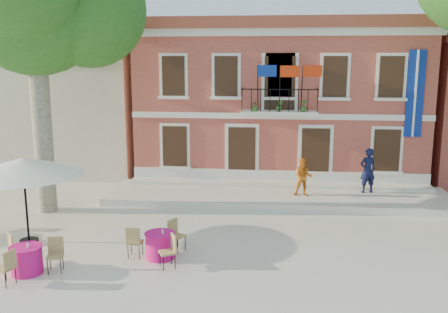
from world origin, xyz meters
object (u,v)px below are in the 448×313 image
plane_tree_west (33,3)px  cafe_table_1 (160,244)px  patio_umbrella (23,167)px  pedestrian_orange (303,177)px  cafe_table_0 (26,258)px  pedestrian_navy (368,170)px

plane_tree_west → cafe_table_1: 9.91m
patio_umbrella → pedestrian_orange: size_ratio=2.38×
pedestrian_orange → cafe_table_0: (-7.78, -7.60, -0.65)m
plane_tree_west → patio_umbrella: size_ratio=2.83×
pedestrian_orange → cafe_table_0: size_ratio=0.85×
pedestrian_navy → pedestrian_orange: size_ratio=1.20×
patio_umbrella → pedestrian_navy: 13.14m
plane_tree_west → pedestrian_navy: (12.45, 2.89, -6.46)m
plane_tree_west → cafe_table_0: plane_tree_west is taller
patio_umbrella → cafe_table_1: 4.99m
patio_umbrella → plane_tree_west: bearing=105.5°
pedestrian_orange → cafe_table_1: 7.61m
plane_tree_west → cafe_table_0: (2.02, -5.52, -7.26)m
pedestrian_orange → cafe_table_0: 10.90m
patio_umbrella → pedestrian_orange: patio_umbrella is taller
pedestrian_orange → patio_umbrella: bearing=-145.0°
plane_tree_west → patio_umbrella: plane_tree_west is taller
patio_umbrella → pedestrian_orange: (8.90, 5.34, -1.39)m
plane_tree_west → patio_umbrella: 6.22m
pedestrian_navy → plane_tree_west: bearing=-4.2°
pedestrian_navy → patio_umbrella: bearing=10.7°
pedestrian_navy → cafe_table_1: (-7.07, -6.96, -0.80)m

